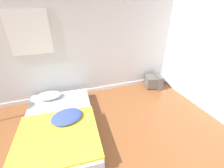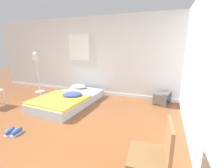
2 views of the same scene
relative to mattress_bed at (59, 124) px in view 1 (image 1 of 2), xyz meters
The scene contains 3 objects.
wall_back 1.69m from the mattress_bed, 80.73° to the left, with size 8.17×0.08×2.60m.
mattress_bed is the anchor object (origin of this frame).
crt_tv 2.75m from the mattress_bed, 18.77° to the left, with size 0.52×0.56×0.37m.
Camera 1 is at (0.03, -0.52, 2.12)m, focal length 24.00 mm.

